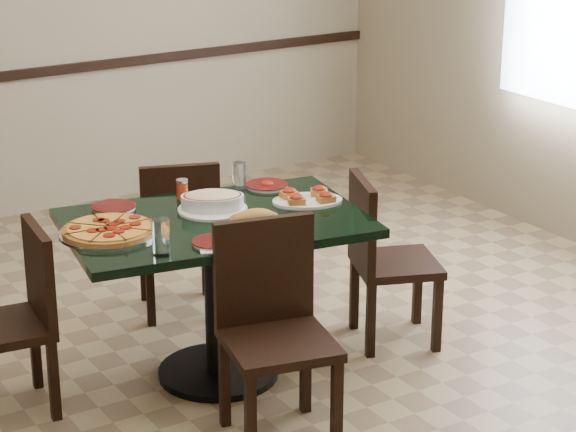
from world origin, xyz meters
TOP-DOWN VIEW (x-y plane):
  - floor at (0.00, 0.00)m, footprint 5.50×5.50m
  - room_shell at (1.02, 1.73)m, footprint 5.50×5.50m
  - main_table at (-0.11, 0.14)m, footprint 1.39×1.02m
  - chair_far at (0.04, 0.81)m, footprint 0.49×0.49m
  - chair_near at (-0.15, -0.40)m, footprint 0.50×0.50m
  - chair_right at (0.72, 0.05)m, footprint 0.50×0.50m
  - chair_left at (-0.95, 0.32)m, footprint 0.41×0.41m
  - pepperoni_pizza at (-0.58, 0.21)m, footprint 0.42×0.42m
  - lasagna_casserole at (-0.07, 0.24)m, footprint 0.33×0.31m
  - bread_basket at (-0.04, -0.07)m, footprint 0.23×0.18m
  - bruschetta_platter at (0.34, 0.11)m, footprint 0.38×0.32m
  - side_plate_near at (-0.26, -0.12)m, footprint 0.18×0.18m
  - side_plate_far_r at (0.31, 0.41)m, footprint 0.20×0.20m
  - side_plate_far_l at (-0.43, 0.50)m, footprint 0.20×0.20m
  - napkin_setting at (-0.27, -0.16)m, footprint 0.18×0.18m
  - water_glass_a at (0.17, 0.43)m, footprint 0.06×0.06m
  - water_glass_b at (-0.50, -0.12)m, footprint 0.07×0.07m
  - pepper_shaker at (-0.11, 0.46)m, footprint 0.05×0.05m

SIDE VIEW (x-z plane):
  - floor at x=0.00m, z-range 0.00..0.00m
  - chair_left at x=-0.95m, z-range 0.04..0.85m
  - chair_right at x=0.72m, z-range 0.04..0.86m
  - chair_far at x=0.04m, z-range 0.04..0.87m
  - chair_near at x=-0.15m, z-range 0.05..0.94m
  - main_table at x=-0.11m, z-range 0.19..0.94m
  - napkin_setting at x=-0.27m, z-range 0.75..0.76m
  - side_plate_near at x=-0.26m, z-range 0.75..0.77m
  - side_plate_far_l at x=-0.43m, z-range 0.75..0.77m
  - side_plate_far_r at x=0.31m, z-range 0.74..0.77m
  - pepperoni_pizza at x=-0.58m, z-range 0.75..0.79m
  - bruschetta_platter at x=0.34m, z-range 0.75..0.80m
  - bread_basket at x=-0.04m, z-range 0.74..0.84m
  - lasagna_casserole at x=-0.07m, z-range 0.75..0.84m
  - pepper_shaker at x=-0.11m, z-range 0.75..0.84m
  - water_glass_a at x=0.17m, z-range 0.75..0.89m
  - water_glass_b at x=-0.50m, z-range 0.75..0.90m
  - room_shell at x=1.02m, z-range -1.58..3.92m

